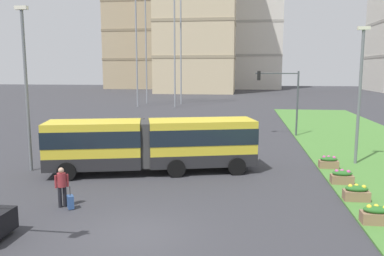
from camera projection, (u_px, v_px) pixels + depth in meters
ground_plane at (136, 234)px, 13.95m from camera, size 260.00×260.00×0.00m
articulated_bus at (152, 144)px, 22.19m from camera, size 12.02×5.44×3.00m
car_silver_hatch at (130, 128)px, 33.92m from camera, size 4.47×2.16×1.58m
pedestrian_crossing at (62, 184)px, 16.60m from camera, size 0.50×0.37×1.74m
rolling_suitcase at (70, 202)px, 16.45m from camera, size 0.40×0.43×0.97m
flower_planter_0 at (376, 215)px, 14.70m from camera, size 1.10×0.56×0.74m
flower_planter_1 at (356, 193)px, 17.31m from camera, size 1.10×0.56×0.74m
flower_planter_2 at (342, 177)px, 19.86m from camera, size 1.10×0.56×0.74m
flower_planter_3 at (329, 162)px, 23.01m from camera, size 1.10×0.56×0.74m
traffic_light_far_right at (283, 91)px, 33.99m from camera, size 3.77×0.28×5.72m
streetlight_left at (26, 83)px, 22.02m from camera, size 0.70×0.28×9.32m
streetlight_median at (360, 90)px, 23.51m from camera, size 0.70×0.28×8.38m
apartment_tower_west at (136, 20)px, 121.00m from camera, size 16.61×17.14×42.33m
apartment_tower_centre at (253, 26)px, 119.24m from camera, size 16.85×18.29×38.21m
transmission_pylon at (159, 5)px, 61.71m from camera, size 9.00×6.24×29.17m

